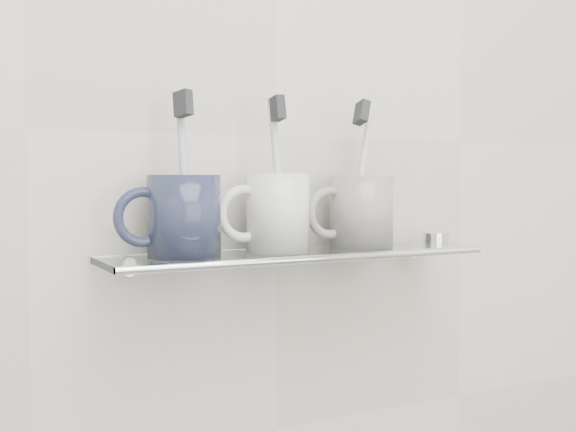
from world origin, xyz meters
TOP-DOWN VIEW (x-y plane):
  - wall_back at (0.00, 1.10)m, footprint 2.50×0.00m
  - shelf_glass at (0.00, 1.04)m, footprint 0.50×0.12m
  - shelf_rail at (0.00, 0.98)m, footprint 0.50×0.01m
  - bracket_left at (-0.21, 1.09)m, footprint 0.02×0.03m
  - bracket_right at (0.21, 1.09)m, footprint 0.02×0.03m
  - mug_left at (-0.15, 1.04)m, footprint 0.10×0.10m
  - mug_left_handle at (-0.20, 1.04)m, footprint 0.07×0.01m
  - toothbrush_left at (-0.15, 1.04)m, footprint 0.02×0.05m
  - bristles_left at (-0.15, 1.04)m, footprint 0.02×0.03m
  - mug_center at (-0.03, 1.04)m, footprint 0.09×0.09m
  - mug_center_handle at (-0.07, 1.04)m, footprint 0.07×0.01m
  - toothbrush_center at (-0.03, 1.04)m, footprint 0.01×0.04m
  - bristles_center at (-0.03, 1.04)m, footprint 0.01×0.03m
  - mug_right at (0.10, 1.04)m, footprint 0.10×0.10m
  - mug_right_handle at (0.05, 1.04)m, footprint 0.07×0.01m
  - toothbrush_right at (0.10, 1.04)m, footprint 0.07×0.05m
  - bristles_right at (0.10, 1.04)m, footprint 0.02×0.03m
  - chrome_cap at (0.23, 1.04)m, footprint 0.04×0.04m

SIDE VIEW (x-z plane):
  - bracket_left at x=-0.21m, z-range 1.08..1.09m
  - bracket_right at x=0.21m, z-range 1.08..1.09m
  - shelf_glass at x=0.00m, z-range 1.09..1.10m
  - shelf_rail at x=0.00m, z-range 1.09..1.10m
  - chrome_cap at x=0.23m, z-range 1.10..1.12m
  - mug_right at x=0.10m, z-range 1.10..1.20m
  - mug_right_handle at x=0.05m, z-range 1.11..1.18m
  - mug_left at x=-0.15m, z-range 1.10..1.20m
  - mug_left_handle at x=-0.20m, z-range 1.11..1.18m
  - mug_center at x=-0.03m, z-range 1.10..1.20m
  - mug_center_handle at x=-0.07m, z-range 1.11..1.19m
  - toothbrush_left at x=-0.15m, z-range 1.11..1.30m
  - toothbrush_center at x=-0.03m, z-range 1.11..1.30m
  - toothbrush_right at x=0.10m, z-range 1.11..1.29m
  - wall_back at x=0.00m, z-range 0.00..2.50m
  - bristles_left at x=-0.15m, z-range 1.26..1.30m
  - bristles_center at x=-0.03m, z-range 1.26..1.30m
  - bristles_right at x=0.10m, z-range 1.26..1.30m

